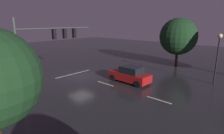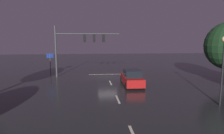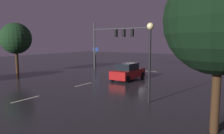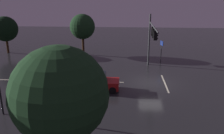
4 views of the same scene
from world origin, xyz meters
The scene contains 11 objects.
ground_plane centered at (0.00, 0.00, 0.00)m, with size 80.00×80.00×0.00m, color #232326.
traffic_signal_assembly centered at (3.57, -0.21, 4.45)m, with size 8.23×0.47×6.50m.
lane_dash_far centered at (0.00, 4.00, 0.00)m, with size 2.20×0.16×0.01m, color beige.
lane_dash_mid centered at (0.00, 10.00, 0.00)m, with size 2.20×0.16×0.01m, color beige.
lane_dash_near centered at (0.00, 16.00, 0.00)m, with size 2.20×0.16×0.01m, color beige.
stop_bar centered at (0.00, -1.39, 0.00)m, with size 5.00×0.16×0.01m, color beige.
car_approaching centered at (-2.10, 5.54, 0.80)m, with size 1.94×4.39×1.70m.
route_sign centered at (7.70, -1.97, 2.13)m, with size 0.89×0.27×2.97m.
tree_left_near centered at (-12.39, 6.05, 4.15)m, with size 5.07×5.07×6.69m.
tree_right_near centered at (11.14, 9.13, 4.19)m, with size 3.68×3.68×6.05m.
tree_right_far centered at (11.55, 21.04, 3.70)m, with size 3.80×3.80×5.61m.
Camera 4 is at (-23.23, 2.74, 9.16)m, focal length 37.97 mm.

